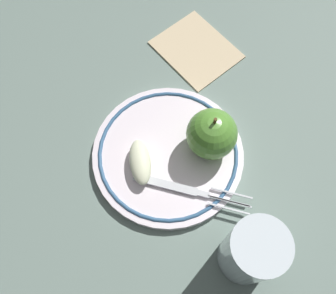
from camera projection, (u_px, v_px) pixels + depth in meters
ground_plane at (167, 168)px, 0.58m from camera, size 2.00×2.00×0.00m
plate at (168, 154)px, 0.58m from camera, size 0.23×0.23×0.02m
apple_red_whole at (212, 134)px, 0.54m from camera, size 0.08×0.08×0.08m
apple_slice_front at (140, 162)px, 0.55m from camera, size 0.07×0.07×0.02m
fork at (188, 190)px, 0.55m from camera, size 0.17×0.07×0.00m
drinking_glass at (252, 252)px, 0.47m from camera, size 0.07×0.07×0.12m
napkin_folded at (196, 49)px, 0.67m from camera, size 0.16×0.15×0.01m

